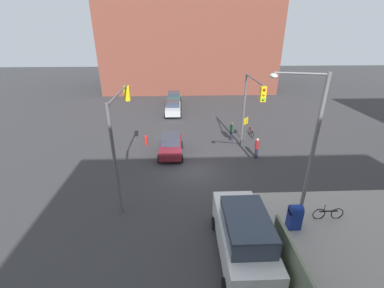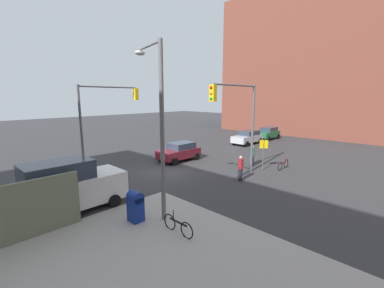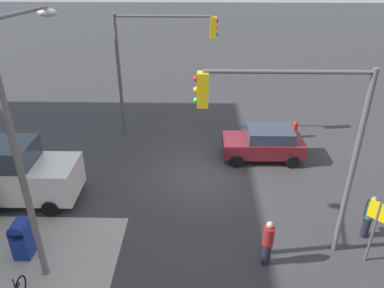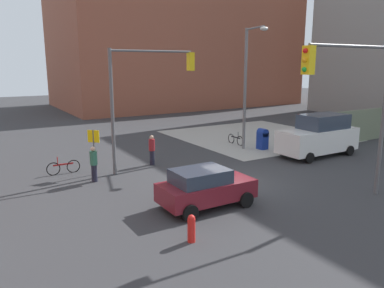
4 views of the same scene
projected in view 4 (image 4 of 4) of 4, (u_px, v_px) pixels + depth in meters
ground_plane at (235, 183)px, 18.34m from camera, size 120.00×120.00×0.00m
sidewalk_corner at (255, 136)px, 30.42m from camera, size 12.00×12.00×0.01m
building_warehouse_north at (176, 48)px, 52.91m from camera, size 32.00×18.00×15.97m
smokestack at (278, 48)px, 57.52m from camera, size 1.80×1.80×16.29m
traffic_signal_nw_corner at (146, 85)px, 19.83m from camera, size 5.04×0.36×6.50m
traffic_signal_se_corner at (357, 92)px, 14.87m from camera, size 5.22×0.36×6.50m
street_lamp_corner at (248, 80)px, 24.49m from camera, size 0.97×2.61×8.00m
warning_sign_two_way at (94, 144)px, 19.45m from camera, size 0.48×0.48×2.40m
mailbox_blue at (263, 138)px, 25.49m from camera, size 0.56×0.64×1.43m
fire_hydrant at (191, 228)px, 12.19m from camera, size 0.26×0.26×0.94m
coupe_maroon at (205, 187)px, 15.12m from camera, size 3.90×2.02×1.62m
van_white_delivery at (319, 136)px, 23.63m from camera, size 5.40×2.32×2.62m
pedestrian_crossing at (94, 163)px, 18.39m from camera, size 0.36×0.36×1.78m
pedestrian_waiting at (152, 149)px, 21.49m from camera, size 0.36×0.36×1.74m
bicycle_leaning_on_fence at (236, 140)px, 27.12m from camera, size 0.05×1.75×0.97m
bicycle_at_crosswalk at (63, 167)px, 19.85m from camera, size 1.75×0.05×0.97m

